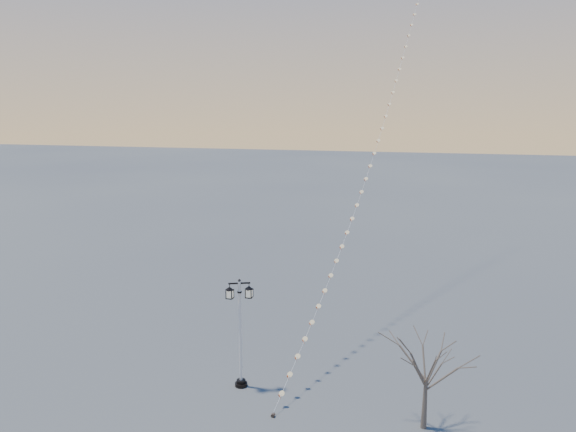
% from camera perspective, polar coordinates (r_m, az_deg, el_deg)
% --- Properties ---
extents(ground, '(300.00, 300.00, 0.00)m').
position_cam_1_polar(ground, '(28.15, -5.84, -18.91)').
color(ground, '#4E4F4F').
rests_on(ground, ground).
extents(street_lamp, '(1.39, 0.85, 5.75)m').
position_cam_1_polar(street_lamp, '(28.36, -4.98, -11.46)').
color(street_lamp, black).
rests_on(street_lamp, ground).
extents(bare_tree, '(2.59, 2.59, 4.31)m').
position_cam_1_polar(bare_tree, '(25.67, 14.17, -14.82)').
color(bare_tree, brown).
rests_on(bare_tree, ground).
extents(kite_train, '(6.82, 37.55, 31.15)m').
position_cam_1_polar(kite_train, '(40.90, 9.87, 13.03)').
color(kite_train, '#31251B').
rests_on(kite_train, ground).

